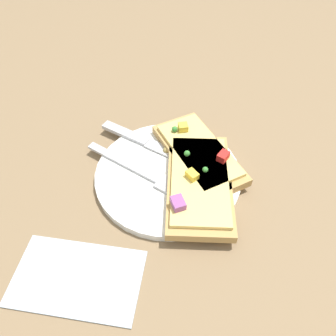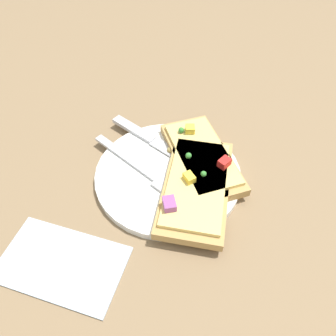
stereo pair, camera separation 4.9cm
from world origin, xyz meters
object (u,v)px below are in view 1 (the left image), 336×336
pizza_slice_main (199,182)px  plate (168,175)px  fork (151,176)px  pizza_slice_corner (199,153)px  napkin (77,277)px  knife (152,145)px

pizza_slice_main → plate: bearing=-119.0°
plate → fork: fork is taller
plate → pizza_slice_main: size_ratio=1.16×
pizza_slice_corner → plate: bearing=-83.2°
plate → napkin: (0.08, 0.17, -0.00)m
plate → knife: bearing=-56.7°
fork → pizza_slice_corner: size_ratio=1.10×
knife → pizza_slice_main: 0.11m
fork → knife: bearing=123.7°
fork → napkin: size_ratio=1.30×
fork → napkin: fork is taller
knife → pizza_slice_main: size_ratio=1.15×
pizza_slice_main → napkin: bearing=-47.2°
pizza_slice_main → pizza_slice_corner: bearing=179.4°
plate → knife: (0.03, -0.05, 0.01)m
knife → pizza_slice_main: (-0.08, 0.07, 0.01)m
pizza_slice_main → knife: bearing=-137.6°
pizza_slice_corner → knife: bearing=-135.6°
fork → pizza_slice_main: size_ratio=1.06×
napkin → pizza_slice_corner: bearing=-120.8°
fork → knife: 0.07m
fork → pizza_slice_main: 0.07m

